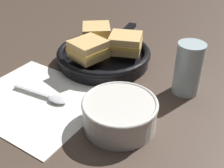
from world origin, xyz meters
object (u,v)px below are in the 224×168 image
at_px(drinking_glass, 188,69).
at_px(sandwich_far_left, 126,43).
at_px(spoon, 50,97).
at_px(skillet, 104,56).
at_px(sandwich_near_right, 88,49).
at_px(soup_bowl, 120,112).
at_px(sandwich_near_left, 96,33).

bearing_deg(drinking_glass, sandwich_far_left, 176.25).
bearing_deg(sandwich_far_left, spoon, -97.27).
height_order(skillet, sandwich_near_right, sandwich_near_right).
bearing_deg(spoon, soup_bowl, -1.98).
relative_size(soup_bowl, sandwich_near_right, 1.62).
bearing_deg(skillet, sandwich_near_right, -89.00).
bearing_deg(sandwich_near_left, drinking_glass, -2.26).
xyz_separation_m(soup_bowl, sandwich_far_left, (-0.14, 0.20, 0.03)).
distance_m(spoon, skillet, 0.21).
bearing_deg(drinking_glass, spoon, -133.88).
height_order(spoon, sandwich_near_left, sandwich_near_left).
distance_m(soup_bowl, sandwich_near_right, 0.23).
xyz_separation_m(sandwich_far_left, drinking_glass, (0.19, -0.01, -0.00)).
height_order(sandwich_near_left, sandwich_far_left, same).
bearing_deg(sandwich_near_right, skillet, 91.00).
relative_size(sandwich_near_right, drinking_glass, 0.75).
bearing_deg(sandwich_far_left, skillet, -151.56).
height_order(sandwich_far_left, drinking_glass, drinking_glass).
bearing_deg(spoon, sandwich_near_right, 84.75).
distance_m(soup_bowl, skillet, 0.26).
relative_size(sandwich_near_left, sandwich_near_right, 1.24).
bearing_deg(soup_bowl, drinking_glass, 76.97).
xyz_separation_m(skillet, sandwich_far_left, (0.05, 0.03, 0.04)).
height_order(soup_bowl, drinking_glass, drinking_glass).
xyz_separation_m(sandwich_near_right, drinking_glass, (0.24, 0.08, -0.00)).
bearing_deg(sandwich_near_right, sandwich_near_left, 120.46).
bearing_deg(sandwich_far_left, soup_bowl, -55.21).
relative_size(spoon, drinking_glass, 1.20).
relative_size(soup_bowl, spoon, 1.01).
relative_size(sandwich_near_left, drinking_glass, 0.93).
bearing_deg(drinking_glass, sandwich_near_left, 177.74).
relative_size(soup_bowl, skillet, 0.42).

